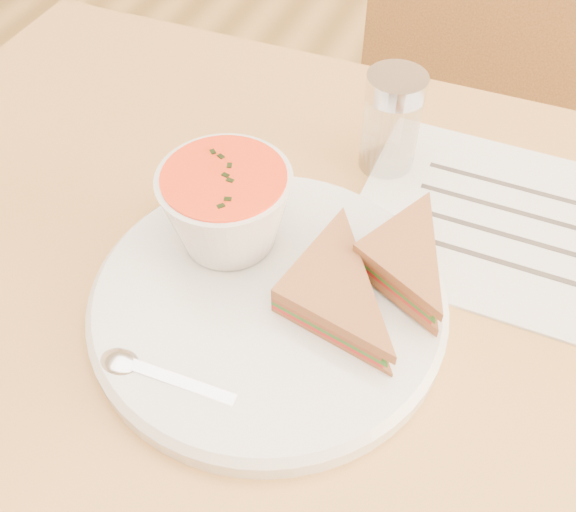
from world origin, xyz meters
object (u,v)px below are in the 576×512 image
at_px(soup_bowl, 227,211).
at_px(chair_far, 419,189).
at_px(dining_table, 301,461).
at_px(condiment_shaker, 391,123).
at_px(plate, 268,302).

bearing_deg(soup_bowl, chair_far, 78.57).
distance_m(dining_table, condiment_shaker, 0.46).
bearing_deg(dining_table, chair_far, 87.41).
bearing_deg(soup_bowl, plate, -38.15).
bearing_deg(chair_far, plate, 93.28).
bearing_deg(dining_table, plate, -121.08).
bearing_deg(condiment_shaker, soup_bowl, -118.88).
bearing_deg(dining_table, condiment_shaker, 84.13).
xyz_separation_m(dining_table, plate, (-0.02, -0.04, 0.38)).
bearing_deg(plate, condiment_shaker, 79.48).
relative_size(chair_far, plate, 2.93).
bearing_deg(chair_far, condiment_shaker, 97.28).
height_order(dining_table, chair_far, chair_far).
distance_m(chair_far, condiment_shaker, 0.48).
distance_m(plate, condiment_shaker, 0.22).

